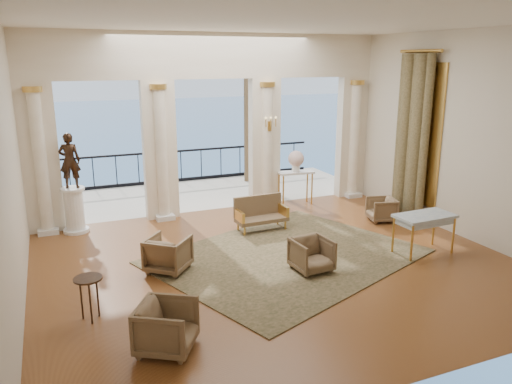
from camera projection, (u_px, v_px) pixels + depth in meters
name	position (u px, v px, depth m)	size (l,w,h in m)	color
floor	(277.00, 264.00, 9.73)	(9.00, 9.00, 0.00)	#4C230C
room_walls	(309.00, 123.00, 7.99)	(9.00, 9.00, 9.00)	beige
arcade	(214.00, 112.00, 12.47)	(9.00, 0.56, 4.50)	beige
terrace	(195.00, 194.00, 14.91)	(10.00, 3.60, 0.10)	#B9B09B
balustrade	(181.00, 169.00, 16.22)	(9.00, 0.06, 1.03)	black
palm_tree	(247.00, 51.00, 15.30)	(2.00, 2.00, 4.50)	#4C3823
sea	(81.00, 137.00, 64.74)	(160.00, 160.00, 0.00)	#345F99
curtain	(411.00, 138.00, 12.14)	(0.33, 1.40, 4.09)	#4B4527
window_frame	(418.00, 134.00, 12.19)	(0.04, 1.60, 3.40)	gold
wall_sconce	(270.00, 125.00, 12.80)	(0.30, 0.11, 0.33)	gold
rug	(287.00, 256.00, 10.09)	(4.96, 3.86, 0.02)	#282E16
armchair_a	(167.00, 325.00, 6.77)	(0.74, 0.69, 0.76)	#3F311B
armchair_b	(312.00, 253.00, 9.34)	(0.68, 0.64, 0.70)	#3F311B
armchair_c	(382.00, 208.00, 12.24)	(0.62, 0.58, 0.64)	#3F311B
armchair_d	(168.00, 252.00, 9.34)	(0.72, 0.68, 0.75)	#3F311B
settee	(260.00, 213.00, 11.62)	(1.22, 0.55, 0.80)	#3F311B
game_table	(425.00, 219.00, 10.11)	(1.23, 0.70, 0.82)	#8FA3B7
pedestal	(75.00, 211.00, 11.41)	(0.58, 0.58, 1.06)	silver
statue	(70.00, 161.00, 11.11)	(0.46, 0.30, 1.25)	black
console_table	(296.00, 177.00, 13.52)	(1.01, 0.49, 0.93)	silver
urn	(296.00, 160.00, 13.39)	(0.43, 0.43, 0.57)	white
side_table	(88.00, 284.00, 7.50)	(0.43, 0.43, 0.70)	black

